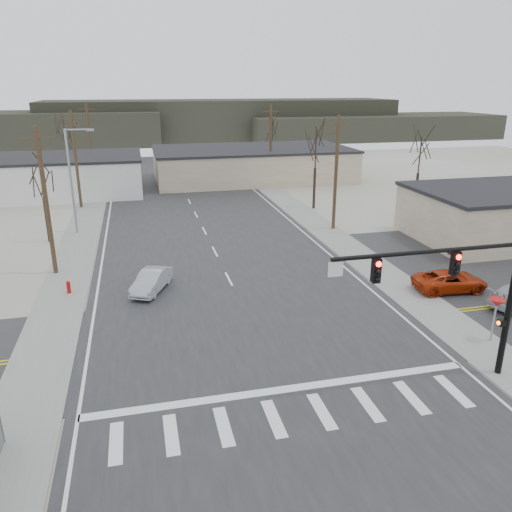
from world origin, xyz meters
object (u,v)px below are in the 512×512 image
(car_parked_dark_a, at_px, (470,247))
(car_parked_dark_b, at_px, (509,246))
(car_far_a, at_px, (233,178))
(car_far_b, at_px, (131,159))
(traffic_signal_mast, at_px, (476,282))
(fire_hydrant, at_px, (69,287))
(car_parked_red, at_px, (450,281))
(sedan_crossing, at_px, (151,281))

(car_parked_dark_a, bearing_deg, car_parked_dark_b, -101.61)
(car_far_a, relative_size, car_far_b, 1.27)
(traffic_signal_mast, relative_size, fire_hydrant, 10.29)
(traffic_signal_mast, relative_size, car_parked_red, 1.93)
(fire_hydrant, height_order, sedan_crossing, sedan_crossing)
(traffic_signal_mast, distance_m, sedan_crossing, 19.08)
(car_far_a, height_order, car_parked_dark_b, car_far_a)
(car_far_b, bearing_deg, sedan_crossing, -72.54)
(car_far_b, bearing_deg, car_far_a, -42.93)
(car_far_a, distance_m, car_parked_dark_a, 34.77)
(fire_hydrant, height_order, car_far_b, car_far_b)
(car_far_b, xyz_separation_m, car_parked_red, (19.53, -60.42, -0.05))
(car_parked_dark_a, bearing_deg, car_parked_red, 140.94)
(sedan_crossing, relative_size, car_far_b, 1.00)
(car_parked_red, distance_m, car_parked_dark_b, 9.82)
(fire_hydrant, relative_size, car_far_a, 0.17)
(fire_hydrant, height_order, car_parked_red, car_parked_red)
(traffic_signal_mast, bearing_deg, car_parked_dark_a, 53.53)
(sedan_crossing, xyz_separation_m, car_far_b, (-1.14, 56.05, 0.02))
(car_parked_dark_a, bearing_deg, sedan_crossing, 98.25)
(sedan_crossing, height_order, car_parked_dark_a, sedan_crossing)
(car_parked_dark_b, bearing_deg, fire_hydrant, 107.87)
(sedan_crossing, distance_m, car_parked_red, 18.90)
(car_far_a, bearing_deg, fire_hydrant, 74.26)
(traffic_signal_mast, distance_m, car_far_b, 70.96)
(sedan_crossing, distance_m, car_parked_dark_b, 26.82)
(car_far_b, relative_size, car_parked_red, 0.86)
(car_far_a, height_order, car_parked_dark_a, car_far_a)
(car_far_b, bearing_deg, fire_hydrant, -77.79)
(fire_hydrant, bearing_deg, car_parked_red, -12.47)
(traffic_signal_mast, height_order, sedan_crossing, traffic_signal_mast)
(sedan_crossing, bearing_deg, fire_hydrant, -164.43)
(fire_hydrant, bearing_deg, traffic_signal_mast, -38.13)
(sedan_crossing, height_order, car_far_b, car_far_b)
(sedan_crossing, xyz_separation_m, car_parked_red, (18.39, -4.37, -0.03))
(car_far_b, height_order, car_parked_dark_b, car_parked_dark_b)
(sedan_crossing, bearing_deg, car_parked_dark_b, 26.18)
(fire_hydrant, distance_m, car_parked_red, 24.05)
(sedan_crossing, relative_size, car_far_a, 0.79)
(car_far_b, height_order, car_parked_red, car_far_b)
(fire_hydrant, distance_m, car_far_b, 55.37)
(car_far_a, relative_size, car_parked_dark_b, 1.14)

